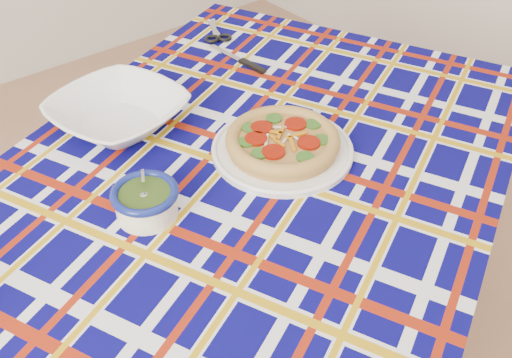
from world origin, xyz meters
TOP-DOWN VIEW (x-y plane):
  - dining_table at (0.31, 0.07)m, footprint 1.69×1.41m
  - tablecloth at (0.31, 0.07)m, footprint 1.73×1.45m
  - main_focaccia_plate at (0.46, 0.09)m, footprint 0.36×0.36m
  - pesto_bowl at (0.16, 0.10)m, footprint 0.16×0.16m
  - serving_bowl at (0.25, 0.38)m, footprint 0.33×0.33m
  - table_knife at (0.63, 0.50)m, footprint 0.04×0.21m
  - kitchen_scissors at (0.68, 0.63)m, footprint 0.14×0.18m

SIDE VIEW (x-z plane):
  - dining_table at x=0.31m, z-range 0.27..0.95m
  - tablecloth at x=0.31m, z-range 0.59..0.68m
  - table_knife at x=0.63m, z-range 0.68..0.69m
  - kitchen_scissors at x=0.68m, z-range 0.68..0.70m
  - main_focaccia_plate at x=0.46m, z-range 0.68..0.74m
  - serving_bowl at x=0.25m, z-range 0.68..0.75m
  - pesto_bowl at x=0.16m, z-range 0.68..0.75m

